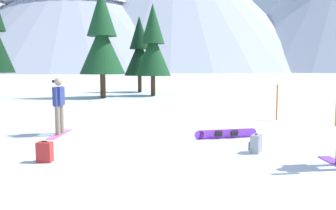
{
  "coord_description": "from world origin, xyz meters",
  "views": [
    {
      "loc": [
        -1.07,
        -7.12,
        2.04
      ],
      "look_at": [
        0.42,
        2.48,
        1.0
      ],
      "focal_mm": 36.87,
      "sensor_mm": 36.0,
      "label": 1
    }
  ],
  "objects_px": {
    "snowboarder_midground": "(59,105)",
    "loose_snowboard_near_right": "(226,134)",
    "backpack_grey": "(256,144)",
    "trail_marker_pole": "(277,102)",
    "pine_tree_leaning": "(153,46)",
    "backpack_red": "(45,152)",
    "pine_tree_broad": "(139,51)",
    "pine_tree_short": "(102,39)"
  },
  "relations": [
    {
      "from": "backpack_grey",
      "to": "pine_tree_broad",
      "type": "relative_size",
      "value": 0.07
    },
    {
      "from": "backpack_red",
      "to": "pine_tree_broad",
      "type": "relative_size",
      "value": 0.07
    },
    {
      "from": "pine_tree_broad",
      "to": "snowboarder_midground",
      "type": "bearing_deg",
      "value": -101.62
    },
    {
      "from": "loose_snowboard_near_right",
      "to": "pine_tree_short",
      "type": "xyz_separation_m",
      "value": [
        -3.99,
        14.66,
        3.89
      ]
    },
    {
      "from": "loose_snowboard_near_right",
      "to": "trail_marker_pole",
      "type": "distance_m",
      "value": 4.42
    },
    {
      "from": "loose_snowboard_near_right",
      "to": "backpack_grey",
      "type": "relative_size",
      "value": 4.07
    },
    {
      "from": "snowboarder_midground",
      "to": "backpack_grey",
      "type": "bearing_deg",
      "value": -31.5
    },
    {
      "from": "snowboarder_midground",
      "to": "loose_snowboard_near_right",
      "type": "height_order",
      "value": "snowboarder_midground"
    },
    {
      "from": "backpack_grey",
      "to": "pine_tree_leaning",
      "type": "height_order",
      "value": "pine_tree_leaning"
    },
    {
      "from": "pine_tree_broad",
      "to": "pine_tree_short",
      "type": "bearing_deg",
      "value": -119.12
    },
    {
      "from": "pine_tree_leaning",
      "to": "trail_marker_pole",
      "type": "bearing_deg",
      "value": -74.79
    },
    {
      "from": "backpack_grey",
      "to": "pine_tree_leaning",
      "type": "bearing_deg",
      "value": 91.76
    },
    {
      "from": "trail_marker_pole",
      "to": "backpack_red",
      "type": "bearing_deg",
      "value": -147.77
    },
    {
      "from": "backpack_red",
      "to": "pine_tree_leaning",
      "type": "relative_size",
      "value": 0.07
    },
    {
      "from": "backpack_grey",
      "to": "trail_marker_pole",
      "type": "relative_size",
      "value": 0.33
    },
    {
      "from": "loose_snowboard_near_right",
      "to": "pine_tree_short",
      "type": "distance_m",
      "value": 15.69
    },
    {
      "from": "snowboarder_midground",
      "to": "loose_snowboard_near_right",
      "type": "bearing_deg",
      "value": -15.43
    },
    {
      "from": "backpack_grey",
      "to": "pine_tree_broad",
      "type": "height_order",
      "value": "pine_tree_broad"
    },
    {
      "from": "snowboarder_midground",
      "to": "trail_marker_pole",
      "type": "distance_m",
      "value": 8.17
    },
    {
      "from": "snowboarder_midground",
      "to": "pine_tree_broad",
      "type": "height_order",
      "value": "pine_tree_broad"
    },
    {
      "from": "loose_snowboard_near_right",
      "to": "pine_tree_leaning",
      "type": "bearing_deg",
      "value": 91.34
    },
    {
      "from": "trail_marker_pole",
      "to": "pine_tree_short",
      "type": "bearing_deg",
      "value": 121.48
    },
    {
      "from": "snowboarder_midground",
      "to": "backpack_red",
      "type": "xyz_separation_m",
      "value": [
        0.17,
        -3.17,
        -0.71
      ]
    },
    {
      "from": "backpack_red",
      "to": "snowboarder_midground",
      "type": "bearing_deg",
      "value": 92.99
    },
    {
      "from": "trail_marker_pole",
      "to": "pine_tree_broad",
      "type": "bearing_deg",
      "value": 103.89
    },
    {
      "from": "backpack_grey",
      "to": "loose_snowboard_near_right",
      "type": "bearing_deg",
      "value": 95.49
    },
    {
      "from": "pine_tree_leaning",
      "to": "pine_tree_short",
      "type": "height_order",
      "value": "pine_tree_short"
    },
    {
      "from": "backpack_grey",
      "to": "pine_tree_leaning",
      "type": "relative_size",
      "value": 0.07
    },
    {
      "from": "snowboarder_midground",
      "to": "trail_marker_pole",
      "type": "bearing_deg",
      "value": 12.42
    },
    {
      "from": "snowboarder_midground",
      "to": "pine_tree_short",
      "type": "height_order",
      "value": "pine_tree_short"
    },
    {
      "from": "backpack_red",
      "to": "pine_tree_broad",
      "type": "xyz_separation_m",
      "value": [
        3.65,
        21.73,
        3.28
      ]
    },
    {
      "from": "loose_snowboard_near_right",
      "to": "backpack_red",
      "type": "distance_m",
      "value": 5.05
    },
    {
      "from": "backpack_grey",
      "to": "pine_tree_short",
      "type": "height_order",
      "value": "pine_tree_short"
    },
    {
      "from": "snowboarder_midground",
      "to": "backpack_grey",
      "type": "distance_m",
      "value": 5.96
    },
    {
      "from": "pine_tree_broad",
      "to": "backpack_grey",
      "type": "bearing_deg",
      "value": -86.75
    },
    {
      "from": "loose_snowboard_near_right",
      "to": "pine_tree_leaning",
      "type": "height_order",
      "value": "pine_tree_leaning"
    },
    {
      "from": "snowboarder_midground",
      "to": "loose_snowboard_near_right",
      "type": "distance_m",
      "value": 5.12
    },
    {
      "from": "backpack_grey",
      "to": "trail_marker_pole",
      "type": "distance_m",
      "value": 5.68
    },
    {
      "from": "trail_marker_pole",
      "to": "loose_snowboard_near_right",
      "type": "bearing_deg",
      "value": -134.91
    },
    {
      "from": "backpack_red",
      "to": "pine_tree_leaning",
      "type": "xyz_separation_m",
      "value": [
        4.34,
        17.67,
        3.44
      ]
    },
    {
      "from": "snowboarder_midground",
      "to": "pine_tree_leaning",
      "type": "xyz_separation_m",
      "value": [
        4.51,
        14.51,
        2.73
      ]
    },
    {
      "from": "pine_tree_short",
      "to": "trail_marker_pole",
      "type": "bearing_deg",
      "value": -58.52
    }
  ]
}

